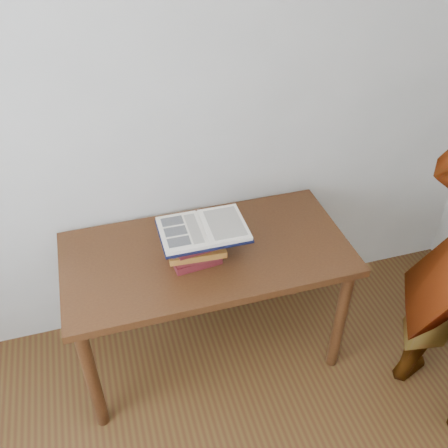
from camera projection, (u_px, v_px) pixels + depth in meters
name	position (u px, v px, depth m)	size (l,w,h in m)	color
room_shell	(331.00, 413.00, 0.66)	(3.54, 3.54, 2.62)	silver
desk	(207.00, 267.00, 2.36)	(1.32, 0.66, 0.71)	#482812
book_stack	(196.00, 247.00, 2.20)	(0.28, 0.20, 0.16)	maroon
open_book	(203.00, 229.00, 2.16)	(0.38, 0.27, 0.03)	black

